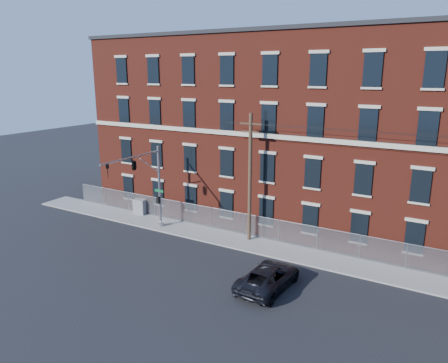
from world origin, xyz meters
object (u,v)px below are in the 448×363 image
traffic_signal_mast (140,172)px  utility_cabinet (139,207)px  pickup_truck (268,277)px  utility_pole_near (250,176)px

traffic_signal_mast → utility_cabinet: size_ratio=4.93×
pickup_truck → utility_cabinet: bearing=-19.1°
utility_pole_near → utility_cabinet: 12.55m
traffic_signal_mast → utility_pole_near: size_ratio=0.70×
pickup_truck → utility_cabinet: 17.49m
pickup_truck → utility_cabinet: utility_cabinet is taller
traffic_signal_mast → pickup_truck: size_ratio=1.31×
traffic_signal_mast → utility_cabinet: bearing=134.1°
pickup_truck → utility_cabinet: (-16.19, 6.61, 0.09)m
traffic_signal_mast → utility_pole_near: utility_pole_near is taller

